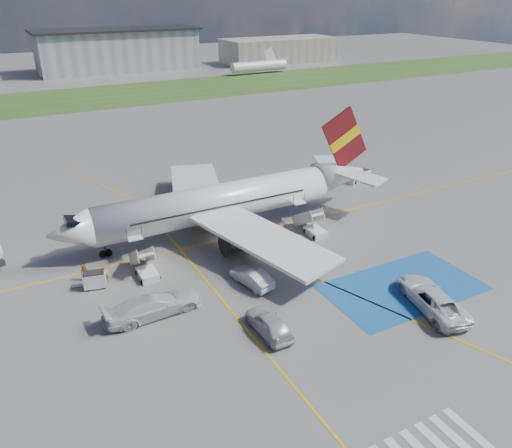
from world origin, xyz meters
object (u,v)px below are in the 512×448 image
object	(u,v)px
van_white_b	(153,302)
car_silver_b	(252,277)
gpu_cart	(95,281)
belt_loader	(357,176)
airliner	(229,200)
van_white_a	(432,295)
car_silver_a	(269,323)

from	to	relation	value
van_white_b	car_silver_b	bearing A→B (deg)	-91.03
car_silver_b	van_white_b	world-z (taller)	van_white_b
gpu_cart	belt_loader	distance (m)	39.53
airliner	van_white_a	size ratio (longest dim) A/B	5.99
airliner	belt_loader	distance (m)	23.31
belt_loader	car_silver_b	xyz separation A→B (m)	(-25.46, -17.16, 0.37)
van_white_b	van_white_a	bearing A→B (deg)	-118.24
car_silver_a	car_silver_b	world-z (taller)	car_silver_a
belt_loader	airliner	bearing A→B (deg)	171.40
car_silver_b	van_white_a	size ratio (longest dim) A/B	0.76
car_silver_a	van_white_a	size ratio (longest dim) A/B	0.81
car_silver_b	airliner	bearing A→B (deg)	-117.50
van_white_a	van_white_b	xyz separation A→B (m)	(-20.69, 9.80, 0.04)
gpu_cart	van_white_b	distance (m)	7.23
belt_loader	van_white_b	bearing A→B (deg)	-176.64
airliner	van_white_a	world-z (taller)	airliner
airliner	belt_loader	world-z (taller)	airliner
belt_loader	van_white_a	distance (m)	30.62
airliner	belt_loader	size ratio (longest dim) A/B	6.64
car_silver_a	airliner	bearing A→B (deg)	-106.41
van_white_a	car_silver_a	bearing A→B (deg)	-0.59
gpu_cart	car_silver_a	xyz separation A→B (m)	(10.47, -12.81, 0.15)
airliner	car_silver_b	size ratio (longest dim) A/B	7.88
gpu_cart	car_silver_a	size ratio (longest dim) A/B	0.42
gpu_cart	car_silver_b	bearing A→B (deg)	-13.68
airliner	car_silver_b	xyz separation A→B (m)	(-3.11, -11.26, -2.62)
van_white_a	van_white_b	size ratio (longest dim) A/B	1.01
van_white_b	belt_loader	bearing A→B (deg)	-66.15
belt_loader	car_silver_a	distance (m)	36.40
car_silver_a	van_white_b	bearing A→B (deg)	-42.37
car_silver_a	van_white_b	size ratio (longest dim) A/B	0.82
airliner	van_white_b	bearing A→B (deg)	-136.73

